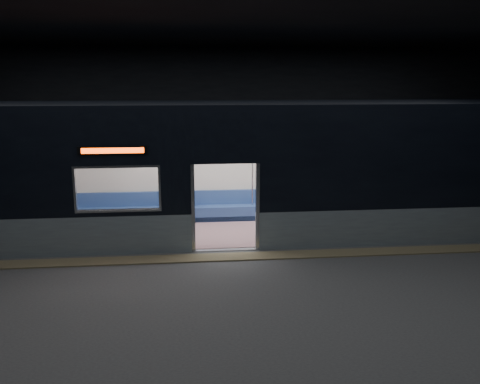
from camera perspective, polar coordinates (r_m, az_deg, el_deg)
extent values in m
cube|color=#47494C|center=(10.93, -1.18, -8.37)|extent=(24.00, 14.00, 0.01)
cube|color=black|center=(10.29, -1.31, 18.59)|extent=(24.00, 14.00, 0.04)
cube|color=black|center=(17.24, -3.18, 7.77)|extent=(24.00, 0.04, 5.00)
cube|color=black|center=(3.58, 8.18, -9.96)|extent=(24.00, 0.04, 5.00)
cube|color=#8C7F59|center=(11.43, -1.41, -7.31)|extent=(22.80, 0.50, 0.03)
cube|color=#8A9EA5|center=(12.42, -24.63, -4.76)|extent=(8.30, 0.12, 0.90)
cube|color=#8A9EA5|center=(13.06, 20.16, -3.58)|extent=(8.30, 0.12, 0.90)
cube|color=black|center=(12.08, -25.30, 2.53)|extent=(8.30, 0.12, 2.30)
cube|color=black|center=(12.73, 20.69, 3.37)|extent=(8.30, 0.12, 2.30)
cube|color=black|center=(11.35, -1.69, 6.08)|extent=(1.40, 0.12, 1.15)
cube|color=#B7BABC|center=(11.60, -5.29, -1.86)|extent=(0.08, 0.14, 2.05)
cube|color=#B7BABC|center=(11.71, 1.97, -1.69)|extent=(0.08, 0.14, 2.05)
cube|color=black|center=(11.38, -14.09, 4.55)|extent=(1.50, 0.04, 0.18)
cube|color=#FF4009|center=(11.37, -14.10, 4.54)|extent=(1.34, 0.03, 0.12)
cube|color=silver|center=(14.33, -2.53, 3.24)|extent=(18.00, 0.12, 3.20)
cube|color=black|center=(12.73, -2.20, 9.69)|extent=(18.00, 3.00, 0.15)
cube|color=gray|center=(13.28, -2.09, -4.48)|extent=(17.76, 2.76, 0.04)
cube|color=silver|center=(12.81, -2.17, 5.55)|extent=(17.76, 2.76, 0.10)
cube|color=#305A8A|center=(14.30, -2.40, -2.33)|extent=(11.00, 0.48, 0.41)
cube|color=#305A8A|center=(14.39, -2.46, -0.58)|extent=(11.00, 0.10, 0.40)
cube|color=#6D4F59|center=(12.39, -17.21, -5.19)|extent=(4.40, 0.48, 0.41)
cube|color=#6D4F59|center=(12.83, 13.16, -4.36)|extent=(4.40, 0.48, 0.41)
cylinder|color=silver|center=(11.87, -6.34, -0.84)|extent=(0.04, 0.04, 2.26)
cylinder|color=silver|center=(14.08, -6.30, 1.24)|extent=(0.04, 0.04, 2.26)
cylinder|color=silver|center=(12.00, 2.77, -0.63)|extent=(0.04, 0.04, 2.26)
cylinder|color=silver|center=(14.19, 1.39, 1.40)|extent=(0.04, 0.04, 2.26)
cylinder|color=silver|center=(13.93, -2.45, 4.43)|extent=(11.00, 0.03, 0.03)
cube|color=black|center=(14.00, -7.43, -1.55)|extent=(0.16, 0.45, 0.15)
cube|color=black|center=(13.99, -6.60, -1.54)|extent=(0.16, 0.45, 0.15)
cylinder|color=black|center=(13.86, -7.42, -2.85)|extent=(0.11, 0.11, 0.43)
cylinder|color=black|center=(13.86, -6.58, -2.83)|extent=(0.11, 0.11, 0.43)
cube|color=#D16A7F|center=(14.17, -7.01, -1.29)|extent=(0.39, 0.21, 0.19)
cylinder|color=#D16A7F|center=(14.13, -7.04, 0.07)|extent=(0.43, 0.43, 0.50)
sphere|color=tan|center=(14.04, -7.08, 1.47)|extent=(0.20, 0.20, 0.20)
sphere|color=black|center=(14.07, -7.08, 1.66)|extent=(0.21, 0.21, 0.21)
cube|color=black|center=(13.89, -7.06, -1.02)|extent=(0.31, 0.27, 0.14)
cube|color=white|center=(15.40, 16.43, 2.86)|extent=(0.96, 0.03, 0.62)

